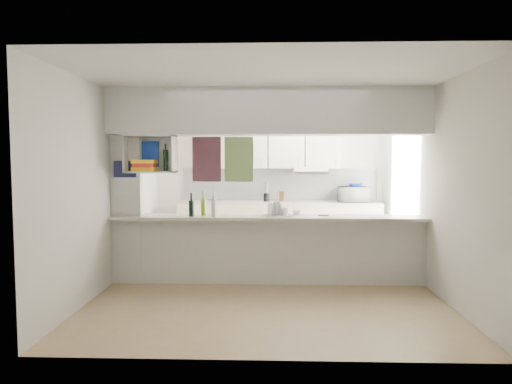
{
  "coord_description": "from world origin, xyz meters",
  "views": [
    {
      "loc": [
        0.04,
        -6.09,
        1.67
      ],
      "look_at": [
        -0.17,
        0.5,
        1.21
      ],
      "focal_mm": 32.0,
      "sensor_mm": 36.0,
      "label": 1
    }
  ],
  "objects_px": {
    "dish_rack": "(277,210)",
    "wine_bottles": "(203,207)",
    "microwave": "(353,194)",
    "bowl": "(356,185)"
  },
  "relations": [
    {
      "from": "dish_rack",
      "to": "wine_bottles",
      "type": "relative_size",
      "value": 1.22
    },
    {
      "from": "microwave",
      "to": "bowl",
      "type": "relative_size",
      "value": 2.02
    },
    {
      "from": "microwave",
      "to": "dish_rack",
      "type": "relative_size",
      "value": 1.1
    },
    {
      "from": "microwave",
      "to": "dish_rack",
      "type": "height_order",
      "value": "microwave"
    },
    {
      "from": "bowl",
      "to": "wine_bottles",
      "type": "distance_m",
      "value": 3.24
    },
    {
      "from": "bowl",
      "to": "dish_rack",
      "type": "distance_m",
      "value": 2.53
    },
    {
      "from": "bowl",
      "to": "wine_bottles",
      "type": "height_order",
      "value": "wine_bottles"
    },
    {
      "from": "dish_rack",
      "to": "wine_bottles",
      "type": "distance_m",
      "value": 0.99
    },
    {
      "from": "microwave",
      "to": "bowl",
      "type": "distance_m",
      "value": 0.17
    },
    {
      "from": "bowl",
      "to": "dish_rack",
      "type": "relative_size",
      "value": 0.55
    }
  ]
}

